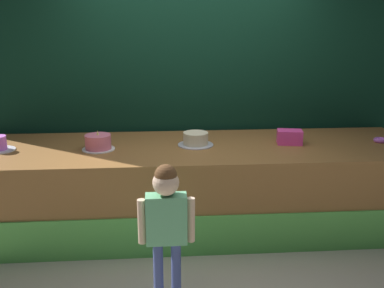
# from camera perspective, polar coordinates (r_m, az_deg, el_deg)

# --- Properties ---
(ground_plane) EXTENTS (12.00, 12.00, 0.00)m
(ground_plane) POSITION_cam_1_polar(r_m,az_deg,el_deg) (3.98, 1.22, -14.01)
(ground_plane) COLOR #ADA38E
(stage_platform) EXTENTS (4.27, 1.22, 0.82)m
(stage_platform) POSITION_cam_1_polar(r_m,az_deg,el_deg) (4.35, 0.48, -5.45)
(stage_platform) COLOR brown
(stage_platform) RESTS_ON ground_plane
(curtain_backdrop) EXTENTS (4.60, 0.08, 2.87)m
(curtain_backdrop) POSITION_cam_1_polar(r_m,az_deg,el_deg) (4.79, -0.21, 9.20)
(curtain_backdrop) COLOR black
(curtain_backdrop) RESTS_ON ground_plane
(child_figure) EXTENTS (0.40, 0.18, 1.03)m
(child_figure) POSITION_cam_1_polar(r_m,az_deg,el_deg) (3.12, -3.32, -9.05)
(child_figure) COLOR #3F4C8C
(child_figure) RESTS_ON ground_plane
(pink_box) EXTENTS (0.26, 0.20, 0.13)m
(pink_box) POSITION_cam_1_polar(r_m,az_deg,el_deg) (4.37, 12.42, 0.88)
(pink_box) COLOR #F9439D
(pink_box) RESTS_ON stage_platform
(donut) EXTENTS (0.12, 0.12, 0.04)m
(donut) POSITION_cam_1_polar(r_m,az_deg,el_deg) (4.72, 23.01, 0.47)
(donut) COLOR #CC66D8
(donut) RESTS_ON stage_platform
(cake_center) EXTENTS (0.30, 0.30, 0.18)m
(cake_center) POSITION_cam_1_polar(r_m,az_deg,el_deg) (4.17, -11.96, 0.19)
(cake_center) COLOR white
(cake_center) RESTS_ON stage_platform
(cake_right) EXTENTS (0.34, 0.34, 0.13)m
(cake_right) POSITION_cam_1_polar(r_m,az_deg,el_deg) (4.22, 0.47, 0.61)
(cake_right) COLOR silver
(cake_right) RESTS_ON stage_platform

